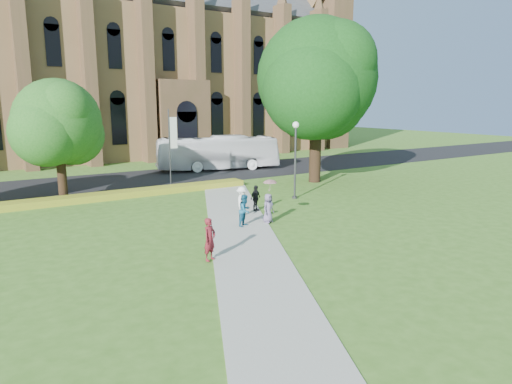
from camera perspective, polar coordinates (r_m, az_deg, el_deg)
ground at (r=22.16m, az=-0.42°, el=-5.87°), size 160.00×160.00×0.00m
road at (r=40.11m, az=-15.81°, el=1.40°), size 160.00×10.00×0.02m
footpath at (r=22.97m, az=-1.75°, el=-5.21°), size 15.58×28.54×0.04m
flower_hedge at (r=33.09m, az=-15.69°, el=-0.20°), size 18.00×1.40×0.45m
cathedral at (r=61.82m, az=-12.81°, el=16.87°), size 52.60×18.25×28.00m
streetlamp at (r=30.99m, az=4.95°, el=5.17°), size 0.44×0.44×5.24m
large_tree at (r=37.83m, az=7.63°, el=13.87°), size 9.60×9.60×13.20m
street_tree_1 at (r=32.90m, az=-23.56°, el=8.01°), size 5.60×5.60×8.05m
banner_pole_0 at (r=35.88m, az=-10.59°, el=5.98°), size 0.70×0.10×6.00m
tour_coach at (r=44.83m, az=-4.78°, el=4.91°), size 12.21×5.77×3.31m
pedestrian_0 at (r=18.97m, az=-5.81°, el=-5.90°), size 0.78×0.68×1.80m
pedestrian_1 at (r=24.08m, az=-1.38°, el=-2.30°), size 1.03×0.96×1.70m
pedestrian_2 at (r=26.05m, az=-1.77°, el=-1.22°), size 1.18×1.30×1.75m
pedestrian_3 at (r=27.42m, az=-0.06°, el=-0.77°), size 1.00×0.70×1.58m
pedestrian_4 at (r=24.84m, az=1.53°, el=-2.01°), size 0.90×0.74×1.59m
parasol at (r=24.79m, az=1.76°, el=0.62°), size 0.83×0.83×0.66m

